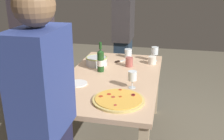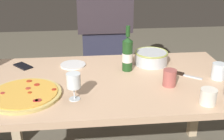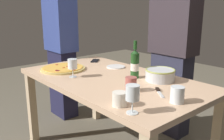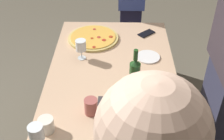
% 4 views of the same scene
% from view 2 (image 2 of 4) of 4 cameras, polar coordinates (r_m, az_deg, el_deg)
% --- Properties ---
extents(dining_table, '(1.60, 0.90, 0.75)m').
position_cam_2_polar(dining_table, '(1.85, 0.00, -4.56)').
color(dining_table, '#D4AB86').
rests_on(dining_table, ground).
extents(pizza, '(0.41, 0.41, 0.03)m').
position_cam_2_polar(pizza, '(1.68, -16.98, -4.63)').
color(pizza, '#D1B868').
rests_on(pizza, dining_table).
extents(serving_bowl, '(0.24, 0.24, 0.09)m').
position_cam_2_polar(serving_bowl, '(2.06, 7.80, 2.54)').
color(serving_bowl, silver).
rests_on(serving_bowl, dining_table).
extents(wine_bottle, '(0.07, 0.07, 0.31)m').
position_cam_2_polar(wine_bottle, '(1.91, 3.09, 3.25)').
color(wine_bottle, '#1D461C').
rests_on(wine_bottle, dining_table).
extents(wine_glass_by_bottle, '(0.08, 0.08, 0.15)m').
position_cam_2_polar(wine_glass_by_bottle, '(1.55, -7.65, -2.37)').
color(wine_glass_by_bottle, white).
rests_on(wine_glass_by_bottle, dining_table).
extents(cup_amber, '(0.08, 0.08, 0.10)m').
position_cam_2_polar(cup_amber, '(1.75, 11.38, -1.53)').
color(cup_amber, '#AB554E').
rests_on(cup_amber, dining_table).
extents(cup_ceramic, '(0.09, 0.09, 0.09)m').
position_cam_2_polar(cup_ceramic, '(1.60, 18.60, -5.03)').
color(cup_ceramic, white).
rests_on(cup_ceramic, dining_table).
extents(cup_spare, '(0.09, 0.09, 0.10)m').
position_cam_2_polar(cup_spare, '(1.92, 20.42, -0.23)').
color(cup_spare, white).
rests_on(cup_spare, dining_table).
extents(side_plate, '(0.18, 0.18, 0.01)m').
position_cam_2_polar(side_plate, '(2.04, -7.76, 1.02)').
color(side_plate, white).
rests_on(side_plate, dining_table).
extents(cell_phone, '(0.15, 0.15, 0.01)m').
position_cam_2_polar(cell_phone, '(2.10, -17.28, 0.75)').
color(cell_phone, black).
rests_on(cell_phone, dining_table).
extents(pizza_knife, '(0.16, 0.13, 0.02)m').
position_cam_2_polar(pizza_knife, '(1.92, 14.24, -0.93)').
color(pizza_knife, silver).
rests_on(pizza_knife, dining_table).
extents(person_guest_right, '(0.46, 0.24, 1.74)m').
position_cam_2_polar(person_guest_right, '(2.51, -1.47, 8.46)').
color(person_guest_right, '#2A2A3E').
rests_on(person_guest_right, ground).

